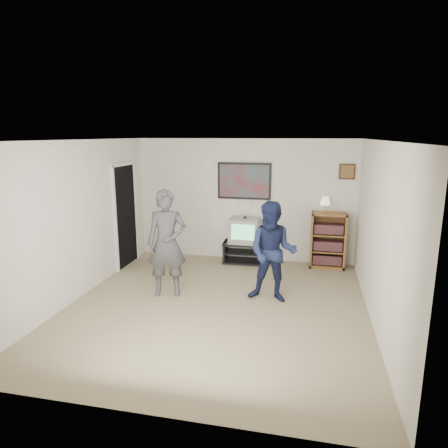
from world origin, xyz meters
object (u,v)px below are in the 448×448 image
at_px(bookshelf, 328,240).
at_px(person_tall, 167,243).
at_px(crt_television, 245,230).
at_px(media_stand, 244,252).
at_px(person_short, 273,252).

xyz_separation_m(bookshelf, person_tall, (-2.60, -1.97, 0.32)).
height_order(crt_television, bookshelf, bookshelf).
bearing_deg(media_stand, bookshelf, -0.54).
bearing_deg(crt_television, bookshelf, 3.55).
xyz_separation_m(media_stand, crt_television, (0.00, 0.00, 0.46)).
bearing_deg(media_stand, crt_television, -2.28).
distance_m(crt_television, person_tall, 2.15).
bearing_deg(crt_television, person_short, -66.21).
distance_m(media_stand, person_short, 2.04).
bearing_deg(crt_television, media_stand, -178.20).
height_order(media_stand, bookshelf, bookshelf).
height_order(crt_television, person_tall, person_tall).
xyz_separation_m(person_tall, person_short, (1.69, 0.11, -0.07)).
bearing_deg(crt_television, person_tall, -114.63).
bearing_deg(person_short, person_tall, -171.14).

